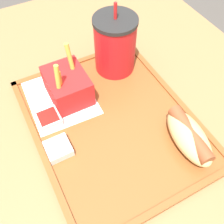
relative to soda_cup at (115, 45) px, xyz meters
The scene contains 9 objects.
ground_plane 0.80m from the soda_cup, 45.36° to the right, with size 8.00×8.00×0.00m, color #4C4742.
dining_table 0.46m from the soda_cup, 45.36° to the right, with size 1.00×0.89×0.71m.
food_tray 0.17m from the soda_cup, 30.33° to the right, with size 0.40×0.31×0.01m.
paper_napkin 0.17m from the soda_cup, 78.32° to the right, with size 0.16×0.14×0.00m.
soda_cup is the anchor object (origin of this frame).
hot_dog_far 0.25m from the soda_cup, ahead, with size 0.13×0.07×0.05m.
fries_carton 0.14m from the soda_cup, 74.96° to the right, with size 0.10×0.08×0.12m.
sauce_cup_mayo 0.26m from the soda_cup, 53.04° to the right, with size 0.05×0.05×0.02m.
sauce_cup_ketchup 0.22m from the soda_cup, 67.89° to the right, with size 0.05×0.05×0.02m.
Camera 1 is at (0.30, -0.11, 1.16)m, focal length 42.00 mm.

